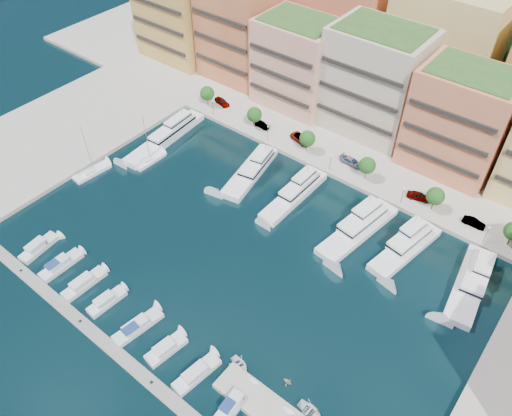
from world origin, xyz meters
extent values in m
plane|color=black|center=(0.00, 0.00, 0.00)|extent=(400.00, 400.00, 0.00)
cube|color=#9E998E|center=(0.00, 62.00, 0.00)|extent=(220.00, 64.00, 2.00)
cube|color=#9E998E|center=(-62.00, -8.00, 0.00)|extent=(34.00, 76.00, 2.00)
cube|color=#193817|center=(0.00, 110.00, 0.00)|extent=(240.00, 40.00, 58.00)
cube|color=gray|center=(-3.00, -30.00, 0.00)|extent=(72.00, 2.20, 0.35)
cube|color=gold|center=(-66.00, 50.00, 13.00)|extent=(22.00, 16.00, 24.00)
cube|color=black|center=(-66.00, 41.75, 13.00)|extent=(20.24, 0.50, 0.90)
cube|color=#DA7C48|center=(-44.00, 52.00, 14.00)|extent=(20.00, 16.00, 26.00)
cube|color=black|center=(-44.00, 43.75, 14.00)|extent=(18.40, 0.50, 0.90)
cube|color=tan|center=(-23.00, 50.00, 12.00)|extent=(20.00, 15.00, 22.00)
cube|color=black|center=(-23.00, 42.25, 12.00)|extent=(18.40, 0.50, 0.90)
cube|color=#2D5221|center=(-23.00, 50.00, 23.40)|extent=(17.60, 13.20, 0.80)
cube|color=#C6B199|center=(-2.00, 52.00, 13.50)|extent=(22.00, 16.00, 25.00)
cube|color=black|center=(-2.00, 43.75, 13.50)|extent=(20.24, 0.50, 0.90)
cube|color=#2D5221|center=(-2.00, 52.00, 26.40)|extent=(19.36, 14.08, 0.80)
cube|color=#DA7B51|center=(20.00, 50.00, 12.50)|extent=(20.00, 15.00, 23.00)
cube|color=black|center=(20.00, 42.25, 12.50)|extent=(18.40, 0.50, 0.90)
cube|color=#2D5221|center=(20.00, 50.00, 24.40)|extent=(17.60, 13.20, 0.80)
cube|color=#DA7B51|center=(-25.00, 74.00, 16.00)|extent=(26.00, 18.00, 30.00)
cube|color=#EDD47D|center=(5.00, 74.00, 16.00)|extent=(26.00, 18.00, 30.00)
cylinder|color=#473323|center=(-40.00, 33.50, 2.50)|extent=(0.24, 0.24, 3.00)
sphere|color=#164F19|center=(-40.00, 33.50, 4.75)|extent=(3.80, 3.80, 3.80)
cylinder|color=#473323|center=(-24.00, 33.50, 2.50)|extent=(0.24, 0.24, 3.00)
sphere|color=#164F19|center=(-24.00, 33.50, 4.75)|extent=(3.80, 3.80, 3.80)
cylinder|color=#473323|center=(-8.00, 33.50, 2.50)|extent=(0.24, 0.24, 3.00)
sphere|color=#164F19|center=(-8.00, 33.50, 4.75)|extent=(3.80, 3.80, 3.80)
cylinder|color=#473323|center=(8.00, 33.50, 2.50)|extent=(0.24, 0.24, 3.00)
sphere|color=#164F19|center=(8.00, 33.50, 4.75)|extent=(3.80, 3.80, 3.80)
cylinder|color=#473323|center=(24.00, 33.50, 2.50)|extent=(0.24, 0.24, 3.00)
sphere|color=#164F19|center=(24.00, 33.50, 4.75)|extent=(3.80, 3.80, 3.80)
cylinder|color=#473323|center=(40.00, 33.50, 2.50)|extent=(0.24, 0.24, 3.00)
cylinder|color=black|center=(-36.00, 31.20, 3.00)|extent=(0.10, 0.10, 4.00)
sphere|color=#FFF2CC|center=(-36.00, 31.20, 5.05)|extent=(0.30, 0.30, 0.30)
cylinder|color=black|center=(-18.00, 31.20, 3.00)|extent=(0.10, 0.10, 4.00)
sphere|color=#FFF2CC|center=(-18.00, 31.20, 5.05)|extent=(0.30, 0.30, 0.30)
cylinder|color=black|center=(0.00, 31.20, 3.00)|extent=(0.10, 0.10, 4.00)
sphere|color=#FFF2CC|center=(0.00, 31.20, 5.05)|extent=(0.30, 0.30, 0.30)
cylinder|color=black|center=(18.00, 31.20, 3.00)|extent=(0.10, 0.10, 4.00)
sphere|color=#FFF2CC|center=(18.00, 31.20, 5.05)|extent=(0.30, 0.30, 0.30)
cylinder|color=black|center=(36.00, 31.20, 3.00)|extent=(0.10, 0.10, 4.00)
sphere|color=#FFF2CC|center=(36.00, 31.20, 5.05)|extent=(0.30, 0.30, 0.30)
cube|color=white|center=(-38.65, 16.24, 0.35)|extent=(6.26, 25.79, 2.30)
cube|color=white|center=(-38.65, 18.79, 2.40)|extent=(4.59, 14.27, 1.80)
cube|color=black|center=(-38.65, 18.79, 2.40)|extent=(4.66, 14.34, 0.55)
cube|color=white|center=(-38.65, 20.83, 4.00)|extent=(3.16, 7.84, 1.40)
cylinder|color=#B2B2B7|center=(-38.65, 22.36, 5.60)|extent=(0.14, 0.14, 1.80)
cube|color=white|center=(-13.86, 19.17, 0.35)|extent=(8.55, 20.22, 2.30)
cube|color=white|center=(-13.86, 21.14, 2.40)|extent=(5.97, 11.37, 1.80)
cube|color=black|center=(-13.86, 21.14, 2.40)|extent=(6.04, 11.44, 0.55)
cube|color=white|center=(-13.86, 22.71, 4.00)|extent=(3.97, 6.35, 1.40)
cylinder|color=#B2B2B7|center=(-13.86, 23.89, 5.60)|extent=(0.14, 0.14, 1.80)
cube|color=white|center=(-1.33, 18.96, 0.35)|extent=(4.32, 20.12, 2.30)
cube|color=white|center=(-1.33, 20.97, 2.40)|extent=(3.49, 11.08, 1.80)
cube|color=black|center=(-1.33, 20.97, 2.40)|extent=(3.55, 11.14, 0.55)
cube|color=white|center=(-1.33, 22.57, 4.00)|extent=(2.54, 6.05, 1.40)
cylinder|color=#B2B2B7|center=(-1.33, 23.78, 5.60)|extent=(0.14, 0.14, 1.80)
cube|color=white|center=(14.90, 18.50, 0.35)|extent=(7.90, 21.50, 2.30)
cube|color=white|center=(14.90, 20.60, 2.40)|extent=(5.67, 12.02, 1.80)
cube|color=black|center=(14.90, 20.60, 2.40)|extent=(5.74, 12.08, 0.55)
cube|color=white|center=(14.90, 22.28, 4.00)|extent=(3.85, 6.66, 1.40)
cylinder|color=#B2B2B7|center=(14.90, 23.54, 5.60)|extent=(0.14, 0.14, 1.80)
cube|color=black|center=(14.90, 18.50, -0.10)|extent=(7.96, 21.56, 0.35)
cube|color=white|center=(24.73, 19.91, 0.35)|extent=(7.57, 18.68, 2.30)
cube|color=white|center=(24.73, 21.73, 2.40)|extent=(5.36, 10.48, 1.80)
cube|color=black|center=(24.73, 21.73, 2.40)|extent=(5.43, 10.55, 0.55)
cube|color=white|center=(24.73, 23.18, 4.00)|extent=(3.60, 5.84, 1.40)
cylinder|color=#B2B2B7|center=(24.73, 24.27, 5.60)|extent=(0.14, 0.14, 1.80)
cube|color=white|center=(38.00, 19.39, 0.35)|extent=(7.46, 19.71, 2.30)
cube|color=white|center=(38.00, 21.31, 2.40)|extent=(5.42, 11.02, 1.80)
cube|color=black|center=(38.00, 21.31, 2.40)|extent=(5.49, 11.09, 0.55)
cube|color=white|center=(38.00, 22.85, 4.00)|extent=(3.70, 6.11, 1.40)
cylinder|color=#B2B2B7|center=(38.00, 24.00, 5.60)|extent=(0.14, 0.14, 1.80)
cube|color=silver|center=(-32.16, -24.50, 0.25)|extent=(3.53, 8.47, 1.40)
cube|color=silver|center=(-32.16, -24.91, 1.55)|extent=(2.46, 4.16, 1.10)
cube|color=black|center=(-32.16, -23.27, 1.30)|extent=(1.85, 0.32, 0.55)
cube|color=silver|center=(-24.98, -24.50, 0.25)|extent=(2.71, 8.61, 1.40)
cube|color=silver|center=(-24.98, -24.93, 1.55)|extent=(2.09, 4.14, 1.10)
cube|color=black|center=(-24.98, -23.21, 1.30)|extent=(1.90, 0.12, 0.55)
cube|color=navy|center=(-24.98, -26.05, 2.15)|extent=(1.87, 2.59, 0.12)
cube|color=silver|center=(-17.90, -24.50, 0.25)|extent=(2.78, 8.75, 1.40)
cube|color=silver|center=(-17.90, -24.93, 1.55)|extent=(2.08, 4.22, 1.10)
cube|color=black|center=(-17.90, -23.20, 1.30)|extent=(1.80, 0.16, 0.55)
cube|color=silver|center=(-11.49, -24.50, 0.25)|extent=(2.87, 7.44, 1.40)
cube|color=silver|center=(-11.49, -24.86, 1.55)|extent=(2.09, 3.62, 1.10)
cube|color=black|center=(-11.49, -23.41, 1.30)|extent=(1.71, 0.22, 0.55)
cube|color=silver|center=(-3.20, -24.50, 0.25)|extent=(3.79, 9.46, 1.40)
cube|color=silver|center=(-3.20, -24.96, 1.55)|extent=(2.58, 4.64, 1.10)
cube|color=black|center=(-3.20, -23.12, 1.30)|extent=(1.83, 0.35, 0.55)
cube|color=navy|center=(-3.20, -26.15, 2.15)|extent=(2.15, 2.98, 0.12)
cube|color=silver|center=(3.70, -24.50, 0.25)|extent=(3.61, 7.48, 1.40)
cube|color=silver|center=(3.70, -24.86, 1.55)|extent=(2.51, 3.70, 1.10)
cube|color=black|center=(3.70, -23.42, 1.30)|extent=(1.89, 0.36, 0.55)
cube|color=silver|center=(10.67, -24.50, 0.25)|extent=(3.64, 8.65, 1.40)
cube|color=silver|center=(10.67, -24.92, 1.55)|extent=(2.51, 4.25, 1.10)
cube|color=black|center=(10.67, -23.24, 1.30)|extent=(1.85, 0.34, 0.55)
cube|color=silver|center=(18.45, -24.50, 0.25)|extent=(2.96, 7.96, 1.40)
cube|color=silver|center=(18.45, -24.89, 1.55)|extent=(2.16, 3.87, 1.10)
cube|color=black|center=(18.45, -23.33, 1.30)|extent=(1.79, 0.21, 0.55)
cube|color=navy|center=(18.45, -25.91, 2.15)|extent=(1.88, 2.45, 0.12)
cube|color=white|center=(-35.57, 7.94, 0.20)|extent=(2.93, 8.11, 1.20)
cube|color=white|center=(-35.57, 7.13, 1.10)|extent=(1.68, 2.05, 0.60)
cylinder|color=#B2B2B7|center=(-35.57, 8.34, 6.80)|extent=(0.14, 0.14, 12.00)
cylinder|color=#B2B2B7|center=(-35.57, 6.73, 1.80)|extent=(0.20, 3.62, 0.10)
cube|color=white|center=(-42.75, -3.23, 0.20)|extent=(3.63, 9.10, 1.20)
cube|color=white|center=(-42.75, -4.11, 1.10)|extent=(1.88, 2.37, 0.60)
cylinder|color=#B2B2B7|center=(-42.75, -2.78, 6.80)|extent=(0.14, 0.14, 12.00)
cylinder|color=#B2B2B7|center=(-42.75, -4.56, 1.80)|extent=(0.48, 3.99, 0.10)
imported|color=white|center=(28.26, -18.24, 0.44)|extent=(4.41, 3.24, 0.89)
imported|color=beige|center=(22.76, -16.50, 0.41)|extent=(1.58, 1.36, 0.83)
imported|color=white|center=(14.96, -19.00, 0.38)|extent=(4.15, 3.37, 0.76)
imported|color=gray|center=(-37.44, 36.35, 1.84)|extent=(5.20, 2.90, 1.67)
imported|color=gray|center=(-22.58, 34.60, 1.71)|extent=(4.36, 1.64, 1.42)
imported|color=gray|center=(-11.32, 35.92, 1.81)|extent=(6.30, 4.03, 1.62)
imported|color=gray|center=(2.94, 35.89, 1.81)|extent=(5.65, 2.45, 1.62)
imported|color=gray|center=(20.40, 34.69, 1.85)|extent=(5.36, 3.24, 1.71)
imported|color=gray|center=(32.71, 34.42, 1.75)|extent=(4.64, 1.81, 1.51)
camera|label=1|loc=(42.01, -48.70, 74.86)|focal=35.00mm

